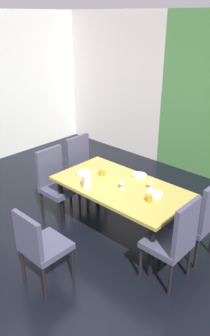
% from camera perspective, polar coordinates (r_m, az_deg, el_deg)
% --- Properties ---
extents(ground_plane, '(6.00, 5.70, 0.02)m').
position_cam_1_polar(ground_plane, '(4.54, -6.09, -10.99)').
color(ground_plane, black).
extents(back_panel_interior, '(2.50, 0.10, 2.76)m').
position_cam_1_polar(back_panel_interior, '(7.01, 1.31, 14.62)').
color(back_panel_interior, silver).
rests_on(back_panel_interior, ground_plane).
extents(dining_table, '(1.71, 0.92, 0.72)m').
position_cam_1_polar(dining_table, '(4.14, 2.75, -4.05)').
color(dining_table, '#B09B45').
rests_on(dining_table, ground_plane).
extents(chair_head_near, '(0.44, 0.44, 0.91)m').
position_cam_1_polar(chair_head_near, '(3.53, -11.33, -12.94)').
color(chair_head_near, '#43445A').
rests_on(chair_head_near, ground_plane).
extents(chair_left_far, '(0.45, 0.44, 1.04)m').
position_cam_1_polar(chair_left_far, '(4.95, -3.79, -0.05)').
color(chair_left_far, '#43445A').
rests_on(chair_left_far, ground_plane).
extents(chair_right_far, '(0.44, 0.44, 1.03)m').
position_cam_1_polar(chair_right_far, '(3.94, 16.22, -8.29)').
color(chair_right_far, '#43445A').
rests_on(chair_right_far, ground_plane).
extents(chair_left_near, '(0.45, 0.44, 1.00)m').
position_cam_1_polar(chair_left_near, '(4.64, -8.58, -2.26)').
color(chair_left_near, '#43445A').
rests_on(chair_left_near, ground_plane).
extents(chair_right_near, '(0.44, 0.44, 1.02)m').
position_cam_1_polar(chair_right_near, '(3.54, 12.02, -12.01)').
color(chair_right_near, '#43445A').
rests_on(chair_right_near, ground_plane).
extents(wine_glass_right, '(0.07, 0.07, 0.14)m').
position_cam_1_polar(wine_glass_right, '(4.01, 7.93, -2.35)').
color(wine_glass_right, silver).
rests_on(wine_glass_right, dining_table).
extents(wine_glass_near_shelf, '(0.06, 0.06, 0.15)m').
position_cam_1_polar(wine_glass_near_shelf, '(3.98, 2.97, -2.26)').
color(wine_glass_near_shelf, silver).
rests_on(wine_glass_near_shelf, dining_table).
extents(serving_bowl_center, '(0.19, 0.19, 0.04)m').
position_cam_1_polar(serving_bowl_center, '(3.90, 8.61, -4.62)').
color(serving_bowl_center, silver).
rests_on(serving_bowl_center, dining_table).
extents(serving_bowl_south, '(0.19, 0.19, 0.04)m').
position_cam_1_polar(serving_bowl_south, '(4.32, 6.02, -1.34)').
color(serving_bowl_south, beige).
rests_on(serving_bowl_south, dining_table).
extents(serving_bowl_east, '(0.20, 0.20, 0.04)m').
position_cam_1_polar(serving_bowl_east, '(4.38, -3.67, -0.88)').
color(serving_bowl_east, silver).
rests_on(serving_bowl_east, dining_table).
extents(cup_left, '(0.07, 0.07, 0.08)m').
position_cam_1_polar(cup_left, '(4.34, -0.55, -0.77)').
color(cup_left, '#BE8B21').
rests_on(cup_left, dining_table).
extents(cup_north, '(0.07, 0.07, 0.08)m').
position_cam_1_polar(cup_north, '(3.77, 7.66, -5.23)').
color(cup_north, '#B28A18').
rests_on(cup_north, dining_table).
extents(pitcher_near_window, '(0.13, 0.12, 0.18)m').
position_cam_1_polar(pitcher_near_window, '(4.01, -3.14, -2.33)').
color(pitcher_near_window, '#F5E2C8').
rests_on(pitcher_near_window, dining_table).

